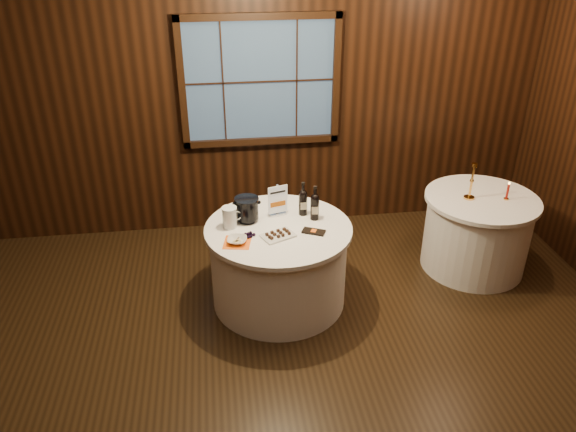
{
  "coord_description": "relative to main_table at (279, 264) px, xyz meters",
  "views": [
    {
      "loc": [
        -0.49,
        -3.18,
        3.15
      ],
      "look_at": [
        0.07,
        0.9,
        0.93
      ],
      "focal_mm": 35.0,
      "sensor_mm": 36.0,
      "label": 1
    }
  ],
  "objects": [
    {
      "name": "glass_pitcher",
      "position": [
        -0.41,
        0.06,
        0.48
      ],
      "size": [
        0.17,
        0.13,
        0.19
      ],
      "rotation": [
        0.0,
        0.0,
        0.22
      ],
      "color": "white",
      "rests_on": "main_table"
    },
    {
      "name": "chocolate_box",
      "position": [
        0.29,
        -0.13,
        0.39
      ],
      "size": [
        0.22,
        0.17,
        0.02
      ],
      "primitive_type": "cube",
      "rotation": [
        0.0,
        0.0,
        -0.45
      ],
      "color": "black",
      "rests_on": "main_table"
    },
    {
      "name": "red_candle",
      "position": [
        2.2,
        0.23,
        0.45
      ],
      "size": [
        0.05,
        0.05,
        0.18
      ],
      "color": "gold",
      "rests_on": "side_table"
    },
    {
      "name": "main_table",
      "position": [
        0.0,
        0.0,
        0.0
      ],
      "size": [
        1.28,
        1.28,
        0.77
      ],
      "color": "white",
      "rests_on": "ground"
    },
    {
      "name": "orange_napkin",
      "position": [
        -0.37,
        -0.21,
        0.38
      ],
      "size": [
        0.25,
        0.25,
        0.0
      ],
      "primitive_type": "cube",
      "rotation": [
        0.0,
        0.0,
        -0.19
      ],
      "color": "orange",
      "rests_on": "main_table"
    },
    {
      "name": "grape_bunch",
      "position": [
        -0.27,
        -0.15,
        0.4
      ],
      "size": [
        0.18,
        0.1,
        0.04
      ],
      "rotation": [
        0.0,
        0.0,
        0.29
      ],
      "color": "black",
      "rests_on": "main_table"
    },
    {
      "name": "back_wall",
      "position": [
        0.0,
        1.48,
        1.16
      ],
      "size": [
        6.0,
        0.1,
        3.0
      ],
      "color": "black",
      "rests_on": "ground"
    },
    {
      "name": "chocolate_plate",
      "position": [
        -0.02,
        -0.16,
        0.4
      ],
      "size": [
        0.32,
        0.27,
        0.04
      ],
      "rotation": [
        0.0,
        0.0,
        0.42
      ],
      "color": "silver",
      "rests_on": "main_table"
    },
    {
      "name": "side_table",
      "position": [
        2.0,
        0.3,
        0.0
      ],
      "size": [
        1.08,
        1.08,
        0.77
      ],
      "color": "white",
      "rests_on": "ground"
    },
    {
      "name": "port_bottle_right",
      "position": [
        0.33,
        0.1,
        0.52
      ],
      "size": [
        0.08,
        0.08,
        0.32
      ],
      "rotation": [
        0.0,
        0.0,
        -0.1
      ],
      "color": "black",
      "rests_on": "main_table"
    },
    {
      "name": "ice_bucket",
      "position": [
        -0.26,
        0.15,
        0.5
      ],
      "size": [
        0.22,
        0.22,
        0.22
      ],
      "color": "black",
      "rests_on": "main_table"
    },
    {
      "name": "cracker_bowl",
      "position": [
        -0.37,
        -0.21,
        0.41
      ],
      "size": [
        0.19,
        0.19,
        0.04
      ],
      "primitive_type": "imported",
      "rotation": [
        0.0,
        0.0,
        -0.21
      ],
      "color": "silver",
      "rests_on": "orange_napkin"
    },
    {
      "name": "brass_candlestick",
      "position": [
        1.86,
        0.3,
        0.51
      ],
      "size": [
        0.1,
        0.1,
        0.36
      ],
      "color": "gold",
      "rests_on": "side_table"
    },
    {
      "name": "port_bottle_left",
      "position": [
        0.25,
        0.2,
        0.52
      ],
      "size": [
        0.07,
        0.08,
        0.31
      ],
      "rotation": [
        0.0,
        0.0,
        0.02
      ],
      "color": "black",
      "rests_on": "main_table"
    },
    {
      "name": "ground",
      "position": [
        0.0,
        -1.0,
        -0.39
      ],
      "size": [
        6.0,
        6.0,
        0.0
      ],
      "primitive_type": "plane",
      "color": "black",
      "rests_on": "ground"
    },
    {
      "name": "sign_stand",
      "position": [
        0.02,
        0.22,
        0.48
      ],
      "size": [
        0.18,
        0.13,
        0.3
      ],
      "rotation": [
        0.0,
        0.0,
        0.27
      ],
      "color": "silver",
      "rests_on": "main_table"
    }
  ]
}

